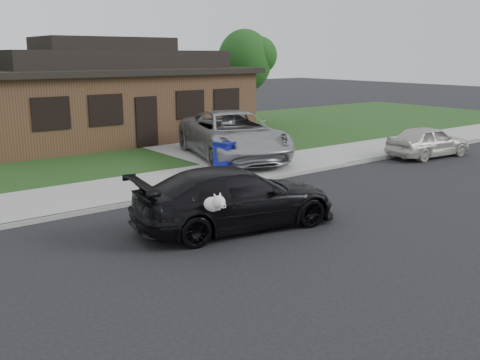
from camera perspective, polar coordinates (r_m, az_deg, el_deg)
ground at (r=12.17m, az=-2.24°, el=-5.99°), size 120.00×120.00×0.00m
sidewalk at (r=16.33m, az=-12.41°, el=-1.05°), size 60.00×3.00×0.12m
curb at (r=15.02m, az=-9.97°, el=-2.19°), size 60.00×0.12×0.12m
lawn at (r=23.69m, az=-20.72°, el=2.82°), size 60.00×13.00×0.13m
driveway at (r=23.47m, az=-4.36°, el=3.56°), size 4.50×13.00×0.14m
sedan at (r=12.58m, az=-0.46°, el=-1.91°), size 5.21×2.78×1.44m
minivan at (r=20.40m, az=-0.76°, el=4.84°), size 4.66×6.94×1.77m
white_compact at (r=22.61m, az=19.42°, el=3.91°), size 3.82×1.82×1.26m
recycling_bin at (r=17.94m, az=-1.58°, el=2.46°), size 0.78×0.78×1.05m
house at (r=26.67m, az=-14.06°, el=8.84°), size 12.60×8.60×4.65m
tree_1 at (r=30.29m, az=0.82°, el=12.71°), size 3.15×3.00×5.25m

